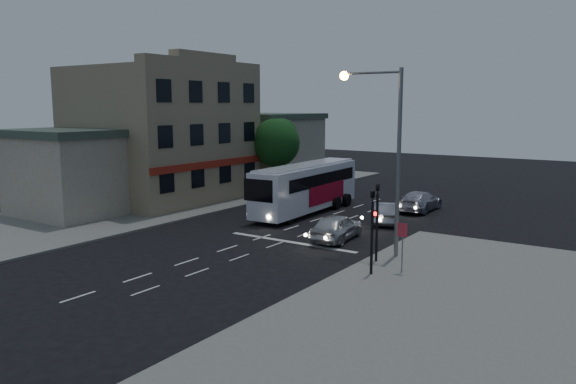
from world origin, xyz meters
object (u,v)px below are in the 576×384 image
Objects in this scene: streetlight at (386,140)px; traffic_signal_main at (377,213)px; traffic_signal_side at (372,222)px; car_sedan_a at (386,213)px; street_tree at (276,141)px; car_suv at (336,227)px; regulatory_sign at (402,239)px; car_sedan_b at (420,201)px; tour_bus at (306,187)px.

traffic_signal_main is at bearing -79.80° from streetlight.
streetlight is (-0.96, 3.40, 3.31)m from traffic_signal_side.
car_sedan_a is 0.66× the size of street_tree.
street_tree is (-16.51, 16.22, 2.08)m from traffic_signal_side.
traffic_signal_side is 23.24m from street_tree.
car_suv is 1.98× the size of regulatory_sign.
traffic_signal_main is 2.14m from regulatory_sign.
traffic_signal_side is (0.70, -1.98, 0.00)m from traffic_signal_main.
car_sedan_b is 2.18× the size of regulatory_sign.
tour_bus is 2.74× the size of car_sedan_a.
traffic_signal_side is at bearing -49.63° from tour_bus.
street_tree reaches higher than regulatory_sign.
street_tree is (-17.51, 15.26, 2.90)m from regulatory_sign.
traffic_signal_side is at bearing 91.29° from car_sedan_a.
regulatory_sign is at bearing 97.95° from car_sedan_a.
tour_bus reaches higher than car_sedan_a.
traffic_signal_main reaches higher than car_sedan_a.
street_tree is at bearing 137.11° from tour_bus.
car_suv is 10.98m from car_sedan_b.
regulatory_sign is (1.70, -1.01, -0.82)m from traffic_signal_main.
tour_bus is 12.99m from traffic_signal_main.
street_tree reaches higher than car_sedan_a.
regulatory_sign reaches higher than car_sedan_b.
tour_bus is 2.32× the size of car_sedan_b.
streetlight is at bearing 149.29° from car_suv.
traffic_signal_main is at bearing 109.49° from traffic_signal_side.
traffic_signal_side is 0.66× the size of street_tree.
street_tree is at bearing 140.49° from streetlight.
traffic_signal_side is 1.86× the size of regulatory_sign.
tour_bus is at bearing 138.42° from regulatory_sign.
regulatory_sign is 5.18m from streetlight.
car_sedan_b is 16.51m from traffic_signal_side.
tour_bus is 12.47m from streetlight.
car_sedan_b is 14.44m from traffic_signal_main.
car_sedan_a is 1.85× the size of regulatory_sign.
tour_bus is 6.16m from car_sedan_a.
regulatory_sign is at bearing -30.84° from traffic_signal_main.
tour_bus is at bearing 37.89° from car_sedan_b.
street_tree is at bearing 137.97° from traffic_signal_main.
car_sedan_a is 5.24m from car_sedan_b.
car_suv is 0.70× the size of street_tree.
street_tree reaches higher than car_sedan_b.
regulatory_sign is at bearing 137.30° from car_suv.
car_sedan_a is 11.62m from traffic_signal_side.
streetlight reaches higher than tour_bus.
car_sedan_b is at bearing 36.28° from tour_bus.
street_tree is at bearing -49.53° from car_suv.
regulatory_sign is 0.35× the size of street_tree.
car_sedan_a is at bearing -23.94° from street_tree.
regulatory_sign is 23.40m from street_tree.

